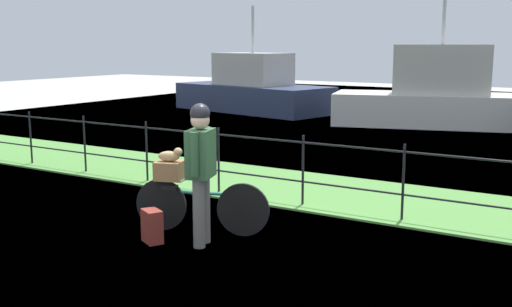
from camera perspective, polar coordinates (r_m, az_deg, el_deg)
name	(u,v)px	position (r m, az deg, el deg)	size (l,w,h in m)	color
ground_plane	(210,250)	(7.29, -4.28, -8.80)	(60.00, 60.00, 0.00)	#B2ADA3
grass_strip	(329,193)	(9.96, 6.70, -3.59)	(27.00, 2.40, 0.03)	#569342
harbor_water	(465,129)	(18.20, 18.65, 2.12)	(30.00, 30.00, 0.00)	#426684
iron_fence	(303,166)	(9.04, 4.33, -1.11)	(18.04, 0.04, 1.05)	black
bicycle_main	(200,206)	(7.84, -5.15, -4.77)	(1.66, 0.60, 0.66)	black
wooden_crate	(169,170)	(7.88, -7.95, -1.55)	(0.33, 0.30, 0.23)	olive
terrier_dog	(171,155)	(7.83, -7.81, -0.17)	(0.32, 0.22, 0.18)	tan
cyclist_person	(201,162)	(7.23, -5.09, -0.75)	(0.37, 0.52, 1.68)	slate
backpack_on_paving	(152,226)	(7.58, -9.51, -6.59)	(0.28, 0.18, 0.40)	maroon
moored_boat_mid	(253,90)	(21.90, -0.29, 5.83)	(6.06, 3.42, 3.62)	#2D3856
moored_boat_far	(440,97)	(18.65, 16.52, 4.98)	(6.29, 3.57, 3.92)	silver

